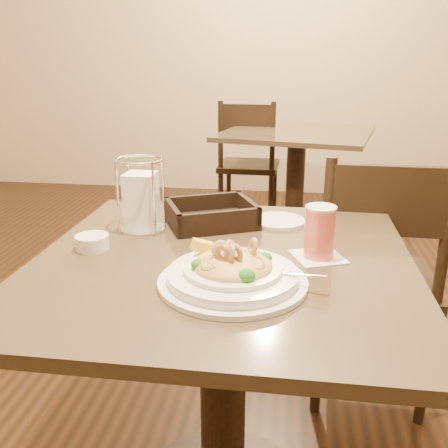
# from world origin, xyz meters

# --- Properties ---
(main_table) EXTENTS (0.90, 0.90, 0.76)m
(main_table) POSITION_xyz_m (0.00, 0.00, 0.52)
(main_table) COLOR black
(main_table) RESTS_ON ground
(background_table) EXTENTS (1.07, 1.07, 0.76)m
(background_table) POSITION_xyz_m (0.17, 2.16, 0.52)
(background_table) COLOR black
(background_table) RESTS_ON ground
(dining_chair_near) EXTENTS (0.43, 0.43, 0.93)m
(dining_chair_near) POSITION_xyz_m (0.46, 0.56, 0.50)
(dining_chair_near) COLOR black
(dining_chair_near) RESTS_ON ground
(dining_chair_far) EXTENTS (0.43, 0.43, 0.93)m
(dining_chair_far) POSITION_xyz_m (-0.17, 2.46, 0.50)
(dining_chair_far) COLOR black
(dining_chair_far) RESTS_ON ground
(pasta_bowl) EXTENTS (0.35, 0.32, 0.10)m
(pasta_bowl) POSITION_xyz_m (0.04, -0.14, 0.79)
(pasta_bowl) COLOR white
(pasta_bowl) RESTS_ON main_table
(drink_glass) EXTENTS (0.15, 0.15, 0.13)m
(drink_glass) POSITION_xyz_m (0.23, 0.04, 0.83)
(drink_glass) COLOR white
(drink_glass) RESTS_ON main_table
(bread_basket) EXTENTS (0.30, 0.27, 0.07)m
(bread_basket) POSITION_xyz_m (-0.07, 0.25, 0.79)
(bread_basket) COLOR black
(bread_basket) RESTS_ON main_table
(napkin_caddy) EXTENTS (0.13, 0.13, 0.20)m
(napkin_caddy) POSITION_xyz_m (-0.25, 0.18, 0.85)
(napkin_caddy) COLOR silver
(napkin_caddy) RESTS_ON main_table
(side_plate) EXTENTS (0.18, 0.18, 0.01)m
(side_plate) POSITION_xyz_m (0.12, 0.29, 0.77)
(side_plate) COLOR white
(side_plate) RESTS_ON main_table
(butter_ramekin) EXTENTS (0.11, 0.11, 0.04)m
(butter_ramekin) POSITION_xyz_m (-0.33, 0.01, 0.78)
(butter_ramekin) COLOR white
(butter_ramekin) RESTS_ON main_table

